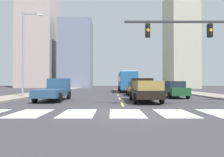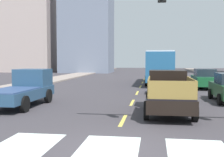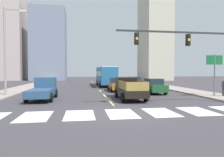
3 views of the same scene
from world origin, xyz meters
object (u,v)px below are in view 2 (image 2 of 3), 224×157
at_px(pickup_dark, 24,89).
at_px(city_bus, 159,65).
at_px(sedan_near_left, 166,83).
at_px(sedan_mid, 204,79).
at_px(pickup_stakebed, 168,93).

height_order(pickup_dark, city_bus, city_bus).
xyz_separation_m(city_bus, sedan_near_left, (0.32, -9.28, -1.09)).
xyz_separation_m(pickup_dark, sedan_near_left, (7.90, 6.14, -0.06)).
bearing_deg(sedan_near_left, sedan_mid, 51.27).
relative_size(city_bus, sedan_near_left, 2.45).
bearing_deg(pickup_dark, pickup_stakebed, -4.54).
distance_m(pickup_dark, sedan_mid, 15.80).
distance_m(city_bus, sedan_mid, 5.99).
bearing_deg(city_bus, pickup_dark, -116.81).
relative_size(pickup_stakebed, sedan_mid, 1.18).
bearing_deg(pickup_stakebed, sedan_near_left, 87.44).
distance_m(city_bus, sedan_near_left, 9.35).
relative_size(pickup_dark, city_bus, 0.48).
distance_m(pickup_stakebed, pickup_dark, 7.83).
bearing_deg(sedan_near_left, pickup_dark, -144.85).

